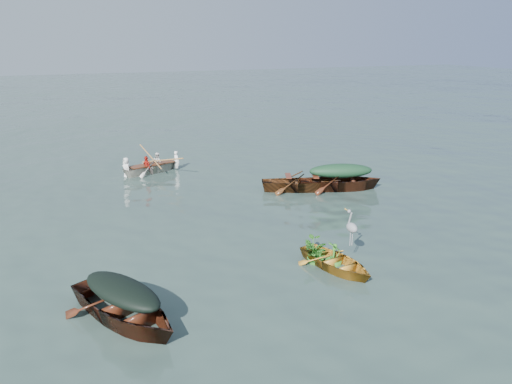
% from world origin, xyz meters
% --- Properties ---
extents(ground, '(140.00, 140.00, 0.00)m').
position_xyz_m(ground, '(0.00, 0.00, 0.00)').
color(ground, '#334740').
rests_on(ground, ground).
extents(yellow_dinghy, '(1.82, 2.94, 0.71)m').
position_xyz_m(yellow_dinghy, '(-0.57, -2.92, 0.00)').
color(yellow_dinghy, '#B67923').
rests_on(yellow_dinghy, ground).
extents(dark_covered_boat, '(3.11, 4.20, 1.01)m').
position_xyz_m(dark_covered_boat, '(-5.72, -3.34, 0.00)').
color(dark_covered_boat, '#461710').
rests_on(dark_covered_boat, ground).
extents(green_tarp_boat, '(4.49, 2.60, 0.99)m').
position_xyz_m(green_tarp_boat, '(3.07, 2.79, 0.00)').
color(green_tarp_boat, '#552313').
rests_on(green_tarp_boat, ground).
extents(open_wooden_boat, '(4.27, 2.68, 0.94)m').
position_xyz_m(open_wooden_boat, '(1.68, 3.24, 0.00)').
color(open_wooden_boat, '#593016').
rests_on(open_wooden_boat, ground).
extents(rowed_boat, '(3.67, 2.12, 0.79)m').
position_xyz_m(rowed_boat, '(-2.91, 7.92, 0.00)').
color(rowed_boat, silver).
rests_on(rowed_boat, ground).
extents(dark_tarp_cover, '(1.71, 2.31, 0.40)m').
position_xyz_m(dark_tarp_cover, '(-5.72, -3.34, 0.70)').
color(dark_tarp_cover, black).
rests_on(dark_tarp_cover, dark_covered_boat).
extents(green_tarp_cover, '(2.47, 1.43, 0.52)m').
position_xyz_m(green_tarp_cover, '(3.07, 2.79, 0.76)').
color(green_tarp_cover, '#16361F').
rests_on(green_tarp_cover, green_tarp_boat).
extents(thwart_benches, '(2.18, 1.46, 0.04)m').
position_xyz_m(thwart_benches, '(1.68, 3.24, 0.49)').
color(thwart_benches, '#562214').
rests_on(thwart_benches, open_wooden_boat).
extents(heron, '(0.37, 0.46, 0.92)m').
position_xyz_m(heron, '(-0.04, -2.74, 0.81)').
color(heron, gray).
rests_on(heron, yellow_dinghy).
extents(dinghy_weeds, '(0.90, 1.04, 0.60)m').
position_xyz_m(dinghy_weeds, '(-0.67, -2.38, 0.65)').
color(dinghy_weeds, '#1A6019').
rests_on(dinghy_weeds, yellow_dinghy).
extents(rowers, '(2.63, 1.68, 0.76)m').
position_xyz_m(rowers, '(-2.91, 7.92, 0.78)').
color(rowers, white).
rests_on(rowers, rowed_boat).
extents(oars, '(1.40, 2.66, 0.06)m').
position_xyz_m(oars, '(-2.91, 7.92, 0.43)').
color(oars, olive).
rests_on(oars, rowed_boat).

